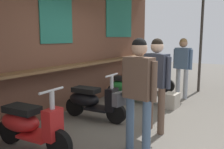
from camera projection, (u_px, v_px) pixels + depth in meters
name	position (u px, v px, depth m)	size (l,w,h in m)	color
ground_plane	(140.00, 128.00, 4.43)	(25.31, 25.31, 0.00)	#605B54
market_stall_facade	(62.00, 29.00, 5.08)	(9.04, 2.53, 3.29)	brown
scooter_red	(28.00, 124.00, 3.55)	(0.47, 1.40, 0.97)	red
scooter_black	(91.00, 101.00, 4.88)	(0.47, 1.40, 0.97)	black
scooter_green	(128.00, 87.00, 6.27)	(0.46, 1.40, 0.97)	#237533
scooter_orange	(151.00, 78.00, 7.61)	(0.46, 1.40, 0.97)	orange
shopper_with_handbag	(138.00, 85.00, 3.32)	(0.30, 0.67, 1.66)	slate
shopper_browsing	(183.00, 61.00, 6.59)	(0.32, 0.55, 1.65)	#999EA8
shopper_passing	(156.00, 75.00, 4.15)	(0.30, 0.55, 1.65)	brown
merchandise_crate	(171.00, 100.00, 5.70)	(0.39, 0.31, 0.36)	#B2A899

